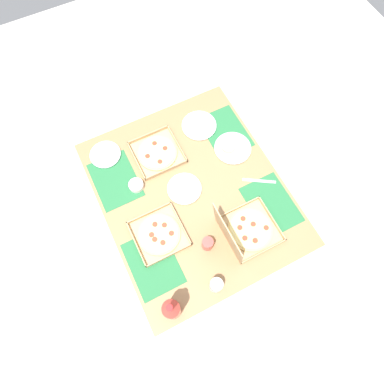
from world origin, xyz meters
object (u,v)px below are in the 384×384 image
pizza_box_corner_left (157,153)px  condiment_bowl (136,185)px  plate_far_right (232,148)px  plate_middle (184,189)px  cup_clear_right (208,244)px  pizza_box_edge_far (159,234)px  pizza_box_corner_right (245,231)px  plate_near_left (105,155)px  cup_clear_left (216,285)px  soda_bottle (172,309)px  plate_near_right (199,126)px

pizza_box_corner_left → condiment_bowl: 0.26m
plate_far_right → plate_middle: plate_far_right is taller
cup_clear_right → pizza_box_edge_far: bearing=50.2°
pizza_box_corner_right → plate_near_left: (0.85, 0.54, -0.04)m
pizza_box_edge_far → plate_near_left: 0.64m
plate_near_left → condiment_bowl: size_ratio=2.19×
pizza_box_corner_right → pizza_box_corner_left: bearing=18.4°
pizza_box_corner_left → cup_clear_left: bearing=176.4°
soda_bottle → plate_near_right: bearing=-34.0°
soda_bottle → plate_middle: bearing=-31.1°
plate_near_right → condiment_bowl: size_ratio=2.55×
cup_clear_right → condiment_bowl: (0.53, 0.22, -0.03)m
plate_near_right → soda_bottle: (-0.98, 0.66, 0.12)m
pizza_box_corner_left → condiment_bowl: condiment_bowl is taller
pizza_box_corner_right → cup_clear_left: 0.35m
soda_bottle → cup_clear_right: (0.23, -0.33, -0.08)m
cup_clear_right → condiment_bowl: bearing=22.5°
soda_bottle → pizza_box_corner_right: bearing=-70.3°
pizza_box_edge_far → plate_far_right: size_ratio=1.21×
plate_far_right → pizza_box_corner_right: bearing=157.7°
pizza_box_edge_far → condiment_bowl: (0.34, -0.00, 0.01)m
plate_middle → condiment_bowl: size_ratio=2.34×
pizza_box_corner_left → pizza_box_edge_far: 0.54m
pizza_box_corner_left → plate_middle: (-0.30, -0.05, -0.00)m
pizza_box_corner_left → plate_far_right: pizza_box_corner_left is taller
pizza_box_corner_left → condiment_bowl: size_ratio=3.26×
plate_near_left → cup_clear_left: 1.07m
plate_middle → cup_clear_left: (-0.60, 0.10, 0.05)m
plate_near_left → cup_clear_left: size_ratio=1.85×
soda_bottle → cup_clear_right: 0.41m
pizza_box_corner_right → cup_clear_left: (-0.19, 0.29, 0.00)m
plate_far_right → plate_middle: bearing=106.1°
cup_clear_left → condiment_bowl: bearing=11.6°
soda_bottle → condiment_bowl: 0.77m
plate_near_left → cup_clear_right: size_ratio=2.09×
pizza_box_corner_right → plate_far_right: 0.57m
plate_near_left → condiment_bowl: condiment_bowl is taller
pizza_box_corner_left → condiment_bowl: bearing=126.1°
pizza_box_corner_left → plate_far_right: size_ratio=1.24×
cup_clear_right → condiment_bowl: 0.57m
plate_near_left → soda_bottle: soda_bottle is taller
plate_middle → condiment_bowl: 0.30m
pizza_box_edge_far → cup_clear_left: cup_clear_left is taller
plate_near_right → plate_near_left: size_ratio=1.17×
pizza_box_corner_right → pizza_box_corner_left: 0.75m
condiment_bowl → plate_middle: bearing=-120.2°
pizza_box_corner_left → soda_bottle: size_ratio=0.91×
pizza_box_edge_far → plate_near_left: pizza_box_edge_far is taller
pizza_box_edge_far → cup_clear_left: bearing=-158.9°
pizza_box_corner_left → soda_bottle: bearing=160.6°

